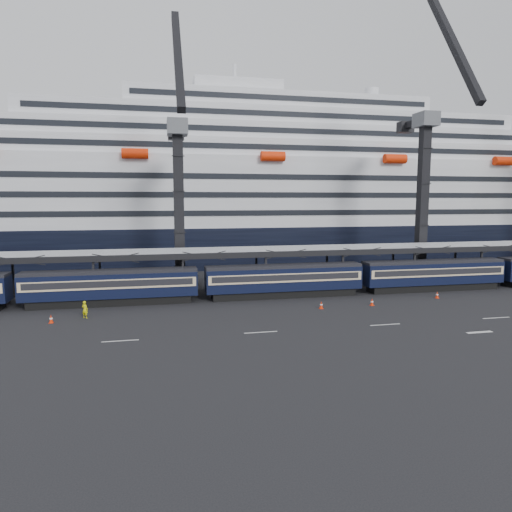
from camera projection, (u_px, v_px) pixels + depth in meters
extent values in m
plane|color=black|center=(384.00, 313.00, 47.16)|extent=(260.00, 260.00, 0.00)
cube|color=beige|center=(120.00, 341.00, 37.94)|extent=(3.00, 0.15, 0.02)
cube|color=beige|center=(261.00, 332.00, 40.40)|extent=(3.00, 0.15, 0.02)
cube|color=beige|center=(385.00, 325.00, 42.87)|extent=(3.00, 0.15, 0.02)
cube|color=beige|center=(496.00, 318.00, 45.33)|extent=(3.00, 0.15, 0.02)
cube|color=beige|center=(479.00, 332.00, 40.42)|extent=(2.50, 0.40, 0.02)
cube|color=black|center=(112.00, 301.00, 51.07)|extent=(17.48, 2.40, 0.90)
cube|color=black|center=(111.00, 285.00, 50.85)|extent=(19.00, 2.80, 2.70)
cube|color=beige|center=(111.00, 282.00, 50.81)|extent=(18.62, 2.92, 1.05)
cube|color=black|center=(111.00, 282.00, 50.81)|extent=(17.86, 2.98, 0.70)
cube|color=black|center=(111.00, 272.00, 50.67)|extent=(19.00, 2.50, 0.35)
cube|color=black|center=(284.00, 293.00, 55.18)|extent=(17.48, 2.40, 0.90)
cube|color=black|center=(284.00, 278.00, 54.96)|extent=(19.00, 2.80, 2.70)
cube|color=beige|center=(284.00, 276.00, 54.92)|extent=(18.62, 2.92, 1.05)
cube|color=black|center=(284.00, 276.00, 54.91)|extent=(17.86, 2.98, 0.70)
cube|color=black|center=(284.00, 266.00, 54.77)|extent=(19.00, 2.50, 0.35)
cube|color=black|center=(432.00, 287.00, 59.28)|extent=(17.48, 2.40, 0.90)
cube|color=black|center=(433.00, 273.00, 59.06)|extent=(19.00, 2.80, 2.70)
cube|color=beige|center=(433.00, 271.00, 59.02)|extent=(18.62, 2.92, 1.05)
cube|color=black|center=(433.00, 270.00, 59.02)|extent=(17.86, 2.98, 0.70)
cube|color=black|center=(434.00, 262.00, 58.88)|extent=(19.00, 2.50, 0.35)
cube|color=gray|center=(335.00, 248.00, 60.10)|extent=(130.00, 6.00, 0.25)
cube|color=black|center=(344.00, 253.00, 57.22)|extent=(130.00, 0.25, 0.70)
cube|color=black|center=(327.00, 248.00, 63.05)|extent=(130.00, 0.25, 0.70)
cube|color=black|center=(13.00, 275.00, 54.93)|extent=(0.25, 0.25, 5.40)
cube|color=black|center=(94.00, 280.00, 51.55)|extent=(0.25, 0.25, 5.40)
cube|color=black|center=(100.00, 272.00, 56.99)|extent=(0.25, 0.25, 5.40)
cube|color=black|center=(183.00, 277.00, 53.60)|extent=(0.25, 0.25, 5.40)
cube|color=black|center=(181.00, 270.00, 59.04)|extent=(0.25, 0.25, 5.40)
cube|color=black|center=(266.00, 274.00, 55.66)|extent=(0.25, 0.25, 5.40)
cube|color=black|center=(256.00, 267.00, 61.09)|extent=(0.25, 0.25, 5.40)
cube|color=black|center=(343.00, 271.00, 57.71)|extent=(0.25, 0.25, 5.40)
cube|color=black|center=(327.00, 265.00, 63.15)|extent=(0.25, 0.25, 5.40)
cube|color=black|center=(414.00, 269.00, 59.76)|extent=(0.25, 0.25, 5.40)
cube|color=black|center=(393.00, 263.00, 65.20)|extent=(0.25, 0.25, 5.40)
cube|color=black|center=(481.00, 266.00, 61.81)|extent=(0.25, 0.25, 5.40)
cube|color=black|center=(455.00, 261.00, 67.25)|extent=(0.25, 0.25, 5.40)
cube|color=black|center=(275.00, 241.00, 91.40)|extent=(200.00, 28.00, 7.00)
cube|color=silver|center=(275.00, 193.00, 90.24)|extent=(190.00, 26.88, 12.00)
cube|color=silver|center=(275.00, 155.00, 89.32)|extent=(160.00, 24.64, 3.00)
cube|color=black|center=(293.00, 147.00, 77.31)|extent=(153.60, 0.12, 0.90)
cube|color=silver|center=(275.00, 139.00, 88.95)|extent=(124.00, 21.84, 3.00)
cube|color=black|center=(291.00, 131.00, 78.30)|extent=(119.04, 0.12, 0.90)
cube|color=silver|center=(275.00, 123.00, 88.58)|extent=(90.00, 19.04, 3.00)
cube|color=black|center=(289.00, 114.00, 79.29)|extent=(86.40, 0.12, 0.90)
cube|color=silver|center=(276.00, 107.00, 88.21)|extent=(56.00, 16.24, 3.00)
cube|color=black|center=(287.00, 98.00, 80.28)|extent=(53.76, 0.12, 0.90)
cube|color=silver|center=(235.00, 92.00, 86.26)|extent=(16.00, 12.00, 2.50)
cylinder|color=silver|center=(372.00, 96.00, 91.95)|extent=(2.80, 2.80, 3.00)
cylinder|color=red|center=(135.00, 154.00, 70.55)|extent=(4.00, 1.60, 1.60)
cylinder|color=red|center=(273.00, 156.00, 75.07)|extent=(4.00, 1.60, 1.60)
cylinder|color=red|center=(395.00, 159.00, 79.59)|extent=(4.00, 1.60, 1.60)
cylinder|color=red|center=(504.00, 161.00, 84.10)|extent=(4.00, 1.60, 1.60)
cube|color=#54565C|center=(180.00, 280.00, 61.38)|extent=(4.50, 4.50, 2.00)
cube|color=black|center=(179.00, 205.00, 60.16)|extent=(1.30, 1.30, 18.00)
cube|color=#54565C|center=(177.00, 127.00, 58.93)|extent=(2.60, 3.20, 2.00)
cube|color=black|center=(178.00, 58.00, 52.47)|extent=(0.90, 12.26, 14.37)
cube|color=black|center=(177.00, 130.00, 61.38)|extent=(0.90, 5.04, 0.90)
cube|color=black|center=(176.00, 134.00, 63.85)|extent=(2.20, 1.60, 1.60)
cube|color=#54565C|center=(419.00, 272.00, 67.60)|extent=(4.50, 4.50, 2.00)
cube|color=black|center=(423.00, 198.00, 66.25)|extent=(1.30, 1.30, 20.00)
cube|color=#54565C|center=(426.00, 120.00, 64.90)|extent=(2.60, 3.20, 2.00)
cube|color=black|center=(454.00, 46.00, 58.33)|extent=(0.90, 12.21, 16.90)
cube|color=black|center=(415.00, 123.00, 67.62)|extent=(0.90, 5.60, 0.90)
cube|color=black|center=(405.00, 127.00, 70.36)|extent=(2.20, 1.60, 1.60)
imported|color=yellow|center=(85.00, 310.00, 45.17)|extent=(0.76, 0.67, 1.74)
cube|color=red|center=(51.00, 323.00, 43.49)|extent=(0.41, 0.41, 0.04)
cone|color=red|center=(51.00, 319.00, 43.44)|extent=(0.35, 0.35, 0.78)
cylinder|color=white|center=(51.00, 319.00, 43.44)|extent=(0.29, 0.29, 0.13)
cube|color=red|center=(321.00, 308.00, 49.24)|extent=(0.42, 0.42, 0.04)
cone|color=red|center=(321.00, 305.00, 49.19)|extent=(0.35, 0.35, 0.79)
cylinder|color=white|center=(321.00, 305.00, 49.19)|extent=(0.30, 0.30, 0.13)
cube|color=red|center=(437.00, 298.00, 54.47)|extent=(0.40, 0.40, 0.04)
cone|color=red|center=(437.00, 295.00, 54.42)|extent=(0.34, 0.34, 0.76)
cylinder|color=white|center=(437.00, 295.00, 54.42)|extent=(0.29, 0.29, 0.13)
cube|color=red|center=(372.00, 305.00, 50.68)|extent=(0.41, 0.41, 0.04)
cone|color=red|center=(372.00, 302.00, 50.63)|extent=(0.35, 0.35, 0.78)
cylinder|color=white|center=(372.00, 302.00, 50.63)|extent=(0.29, 0.29, 0.13)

